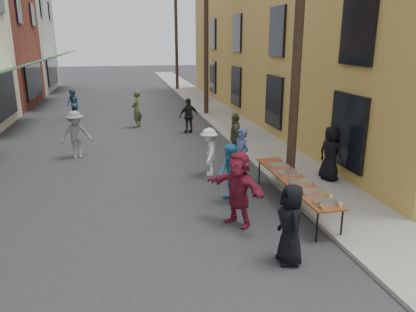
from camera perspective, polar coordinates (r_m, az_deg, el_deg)
name	(u,v)px	position (r m, az deg, el deg)	size (l,w,h in m)	color
ground	(152,252)	(8.65, -7.93, -13.22)	(120.00, 120.00, 0.00)	#28282B
sidewalk	(218,113)	(23.55, 1.43, 6.00)	(2.20, 60.00, 0.10)	gray
building_ochre	(330,24)	(24.44, 16.85, 17.38)	(10.00, 28.00, 10.00)	#BE8E44
utility_pole_near	(299,28)	(11.55, 12.64, 17.20)	(0.26, 0.26, 9.00)	#2D2116
utility_pole_mid	(206,33)	(23.02, -0.26, 16.90)	(0.26, 0.26, 9.00)	#2D2116
utility_pole_far	(176,35)	(34.86, -4.49, 16.63)	(0.26, 0.26, 9.00)	#2D2116
serving_table	(295,181)	(10.64, 12.09, -3.45)	(0.70, 4.00, 0.75)	brown
catering_tray_sausage	(326,203)	(9.24, 16.25, -6.32)	(0.50, 0.33, 0.08)	maroon
catering_tray_foil_b	(312,192)	(9.77, 14.48, -4.93)	(0.50, 0.33, 0.08)	#B2B2B7
catering_tray_buns	(300,182)	(10.36, 12.78, -3.59)	(0.50, 0.33, 0.08)	tan
catering_tray_foil_d	(289,173)	(10.96, 11.27, -2.39)	(0.50, 0.33, 0.08)	#B2B2B7
catering_tray_buns_end	(279,165)	(11.57, 9.92, -1.31)	(0.50, 0.33, 0.08)	tan
condiment_jar_a	(323,209)	(8.90, 15.90, -7.18)	(0.07, 0.07, 0.08)	#A57F26
condiment_jar_b	(321,207)	(8.98, 15.60, -6.94)	(0.07, 0.07, 0.08)	#A57F26
condiment_jar_c	(319,205)	(9.06, 15.31, -6.70)	(0.07, 0.07, 0.08)	#A57F26
cup_stack	(340,206)	(9.12, 18.11, -6.64)	(0.08, 0.08, 0.12)	tan
guest_front_a	(291,224)	(8.02, 11.55, -9.38)	(0.79, 0.51, 1.61)	black
guest_front_b	(241,156)	(12.08, 4.68, -0.06)	(0.62, 0.41, 1.70)	#465489
guest_front_c	(230,174)	(10.64, 3.15, -2.59)	(0.78, 0.61, 1.61)	teal
guest_front_d	(209,152)	(12.85, 0.16, 0.59)	(0.99, 0.57, 1.53)	white
guest_front_e	(235,138)	(14.25, 3.83, 2.59)	(1.03, 0.43, 1.76)	brown
guest_queue_back	(238,189)	(9.41, 4.30, -4.61)	(1.65, 0.53, 1.78)	maroon
server	(331,153)	(12.64, 16.89, 0.37)	(0.81, 0.53, 1.66)	black
passerby_left	(76,135)	(15.50, -18.08, 2.89)	(1.12, 0.64, 1.73)	gray
passerby_mid	(189,116)	(18.74, -2.71, 5.69)	(0.95, 0.39, 1.61)	black
passerby_right	(137,109)	(20.17, -10.01, 6.52)	(0.67, 0.44, 1.82)	#4D5833
passerby_far	(73,104)	(23.33, -18.43, 6.96)	(0.78, 0.61, 1.60)	#425980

